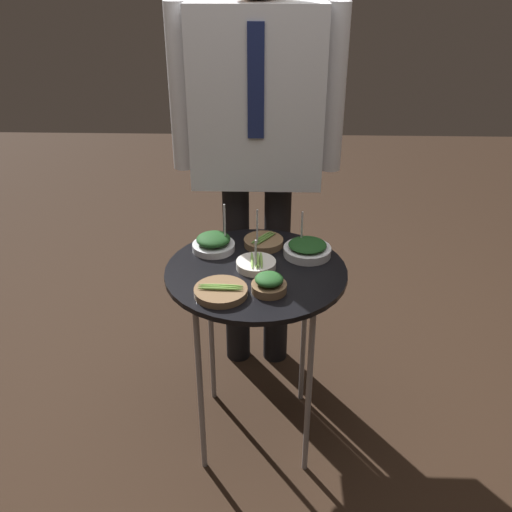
{
  "coord_description": "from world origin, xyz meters",
  "views": [
    {
      "loc": [
        0.05,
        -1.65,
        1.69
      ],
      "look_at": [
        0.0,
        0.0,
        0.78
      ],
      "focal_mm": 40.0,
      "sensor_mm": 36.0,
      "label": 1
    }
  ],
  "objects": [
    {
      "name": "bowl_asparagus_front_left",
      "position": [
        0.02,
        0.17,
        0.75
      ],
      "size": [
        0.14,
        0.14,
        0.16
      ],
      "color": "brown",
      "rests_on": "serving_cart"
    },
    {
      "name": "waiter_figure",
      "position": [
        -0.01,
        0.47,
        1.11
      ],
      "size": [
        0.65,
        0.24,
        1.76
      ],
      "color": "black",
      "rests_on": "ground_plane"
    },
    {
      "name": "bowl_spinach_near_rim",
      "position": [
        0.18,
        0.11,
        0.76
      ],
      "size": [
        0.17,
        0.17,
        0.15
      ],
      "color": "silver",
      "rests_on": "serving_cart"
    },
    {
      "name": "serving_cart",
      "position": [
        0.0,
        0.0,
        0.67
      ],
      "size": [
        0.61,
        0.61,
        0.73
      ],
      "color": "black",
      "rests_on": "ground_plane"
    },
    {
      "name": "ground_plane",
      "position": [
        0.0,
        0.0,
        0.0
      ],
      "size": [
        8.0,
        8.0,
        0.0
      ],
      "primitive_type": "plane",
      "color": "black"
    },
    {
      "name": "bowl_spinach_back_left",
      "position": [
        -0.15,
        0.13,
        0.76
      ],
      "size": [
        0.15,
        0.15,
        0.17
      ],
      "color": "silver",
      "rests_on": "serving_cart"
    },
    {
      "name": "bowl_asparagus_mid_left",
      "position": [
        -0.1,
        -0.16,
        0.75
      ],
      "size": [
        0.17,
        0.17,
        0.03
      ],
      "color": "brown",
      "rests_on": "serving_cart"
    },
    {
      "name": "bowl_asparagus_center",
      "position": [
        0.0,
        0.01,
        0.75
      ],
      "size": [
        0.13,
        0.13,
        0.12
      ],
      "color": "silver",
      "rests_on": "serving_cart"
    },
    {
      "name": "bowl_spinach_far_rim",
      "position": [
        0.04,
        -0.14,
        0.76
      ],
      "size": [
        0.11,
        0.11,
        0.06
      ],
      "color": "brown",
      "rests_on": "serving_cart"
    }
  ]
}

